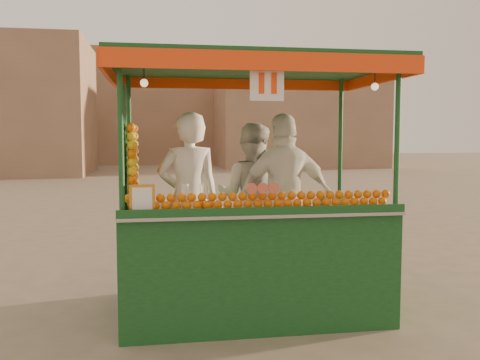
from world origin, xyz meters
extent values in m
plane|color=#6C5F4D|center=(0.00, 0.00, 0.00)|extent=(90.00, 90.00, 0.00)
cube|color=#A0755B|center=(7.00, 24.00, 2.50)|extent=(9.00, 6.00, 5.00)
cube|color=#A0755B|center=(-2.00, 30.00, 3.50)|extent=(14.00, 7.00, 7.00)
cube|color=#103E1B|center=(-0.14, -0.19, 0.14)|extent=(2.46, 1.51, 0.28)
cylinder|color=black|center=(-0.99, -0.19, 0.17)|extent=(0.34, 0.09, 0.34)
cylinder|color=black|center=(0.72, -0.19, 0.17)|extent=(0.34, 0.09, 0.34)
cube|color=#103E1B|center=(-0.14, -0.81, 0.66)|extent=(2.46, 0.28, 0.76)
cube|color=#103E1B|center=(-1.22, -0.10, 0.66)|extent=(0.28, 1.23, 0.76)
cube|color=#103E1B|center=(0.95, -0.10, 0.66)|extent=(0.28, 1.23, 0.76)
cube|color=#B2B2B7|center=(-0.14, -0.78, 1.06)|extent=(2.46, 0.44, 0.03)
cylinder|color=#103E1B|center=(-1.32, -0.90, 1.70)|extent=(0.05, 0.05, 1.33)
cylinder|color=#103E1B|center=(1.05, -0.90, 1.70)|extent=(0.05, 0.05, 1.33)
cylinder|color=#103E1B|center=(-1.32, 0.52, 1.70)|extent=(0.05, 0.05, 1.33)
cylinder|color=#103E1B|center=(1.05, 0.52, 1.70)|extent=(0.05, 0.05, 1.33)
cube|color=#103E1B|center=(-0.14, -0.19, 2.40)|extent=(2.65, 1.70, 0.08)
cube|color=#F73E0D|center=(-0.14, -1.04, 2.33)|extent=(2.65, 0.04, 0.15)
cube|color=#F73E0D|center=(-0.14, 0.66, 2.33)|extent=(2.65, 0.04, 0.15)
cube|color=#F73E0D|center=(-1.46, -0.19, 2.33)|extent=(0.04, 1.70, 0.15)
cube|color=#F73E0D|center=(1.19, -0.19, 2.33)|extent=(0.04, 1.70, 0.15)
cylinder|color=#CF563F|center=(-0.15, -0.90, 1.29)|extent=(0.09, 0.02, 0.09)
cube|color=#C67F25|center=(-1.16, -0.90, 1.20)|extent=(0.21, 0.02, 0.27)
cube|color=white|center=(-0.14, -0.97, 2.16)|extent=(0.28, 0.01, 0.28)
sphere|color=#FFE5B2|center=(-1.13, -0.84, 2.16)|extent=(0.07, 0.07, 0.07)
sphere|color=#FFE5B2|center=(0.86, -0.84, 2.16)|extent=(0.07, 0.07, 0.07)
imported|color=white|center=(-0.73, -0.12, 1.12)|extent=(0.65, 0.46, 1.67)
imported|color=beige|center=(-0.04, 0.27, 1.07)|extent=(0.94, 0.85, 1.58)
imported|color=white|center=(0.21, -0.23, 1.12)|extent=(1.01, 0.49, 1.67)
camera|label=1|loc=(-1.05, -5.20, 1.73)|focal=39.09mm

